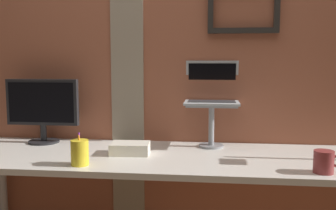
# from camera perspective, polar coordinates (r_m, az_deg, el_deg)

# --- Properties ---
(brick_wall_back) EXTENTS (3.49, 0.16, 2.41)m
(brick_wall_back) POSITION_cam_1_polar(r_m,az_deg,el_deg) (2.34, -0.28, 6.44)
(brick_wall_back) COLOR #9E563D
(brick_wall_back) RESTS_ON ground_plane
(desk) EXTENTS (2.26, 0.67, 0.73)m
(desk) POSITION_cam_1_polar(r_m,az_deg,el_deg) (2.02, -0.32, -9.18)
(desk) COLOR silver
(desk) RESTS_ON ground_plane
(monitor) EXTENTS (0.43, 0.18, 0.38)m
(monitor) POSITION_cam_1_polar(r_m,az_deg,el_deg) (2.38, -18.18, -0.13)
(monitor) COLOR black
(monitor) RESTS_ON desk
(laptop_stand) EXTENTS (0.28, 0.22, 0.25)m
(laptop_stand) POSITION_cam_1_polar(r_m,az_deg,el_deg) (2.17, 6.48, -1.96)
(laptop_stand) COLOR gray
(laptop_stand) RESTS_ON desk
(laptop) EXTENTS (0.31, 0.26, 0.24)m
(laptop) POSITION_cam_1_polar(r_m,az_deg,el_deg) (2.22, 6.54, 2.09)
(laptop) COLOR #ADB2B7
(laptop) RESTS_ON laptop_stand
(pen_cup) EXTENTS (0.08, 0.08, 0.15)m
(pen_cup) POSITION_cam_1_polar(r_m,az_deg,el_deg) (1.86, -12.99, -6.91)
(pen_cup) COLOR yellow
(pen_cup) RESTS_ON desk
(coffee_mug) EXTENTS (0.13, 0.09, 0.10)m
(coffee_mug) POSITION_cam_1_polar(r_m,az_deg,el_deg) (1.82, 22.22, -7.83)
(coffee_mug) COLOR maroon
(coffee_mug) RESTS_ON desk
(paper_clutter_stack) EXTENTS (0.21, 0.15, 0.06)m
(paper_clutter_stack) POSITION_cam_1_polar(r_m,az_deg,el_deg) (2.03, -5.66, -6.44)
(paper_clutter_stack) COLOR silver
(paper_clutter_stack) RESTS_ON desk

